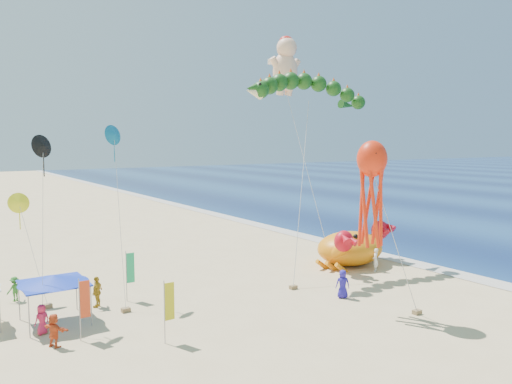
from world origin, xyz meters
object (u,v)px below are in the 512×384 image
Objects in this scene: octopus_kite at (372,186)px; crab_inflatable at (351,247)px; dragon_kite at (307,94)px; canopy_blue at (54,280)px; cherub_kite at (286,64)px.

crab_inflatable is at bearing 50.79° from octopus_kite.
dragon_kite is 22.76m from canopy_blue.
dragon_kite is (-3.25, 1.81, 12.24)m from crab_inflatable.
dragon_kite is at bearing 150.94° from crab_inflatable.
crab_inflatable is at bearing 0.89° from canopy_blue.
crab_inflatable is 12.88m from octopus_kite.
octopus_kite reaches higher than canopy_blue.
crab_inflatable reaches higher than canopy_blue.
octopus_kite is 2.72× the size of canopy_blue.
crab_inflatable is 0.76× the size of octopus_kite.
crab_inflatable is 2.08× the size of canopy_blue.
canopy_blue is (-22.90, -0.36, 0.96)m from crab_inflatable.
dragon_kite reaches higher than crab_inflatable.
canopy_blue is at bearing 151.65° from octopus_kite.
cherub_kite reaches higher than canopy_blue.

